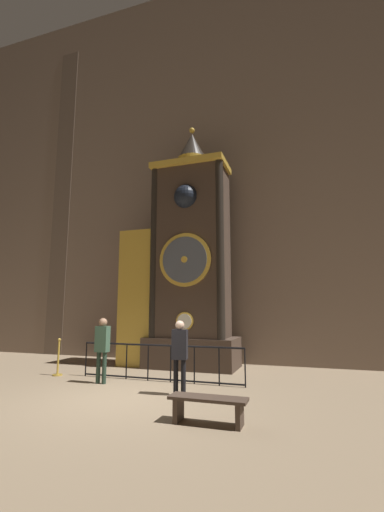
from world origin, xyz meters
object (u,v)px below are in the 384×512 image
object	(u,v)px
clock_tower	(182,264)
visitor_far	(180,350)
stanchion_post	(58,363)
visitor_bench	(208,405)
visitor_near	(102,344)

from	to	relation	value
clock_tower	visitor_far	bearing A→B (deg)	-70.13
visitor_far	stanchion_post	xyz separation A→B (m)	(-4.19, 1.07, -0.64)
clock_tower	visitor_bench	xyz separation A→B (m)	(2.42, -5.22, -3.13)
visitor_near	visitor_far	xyz separation A→B (m)	(2.38, -0.53, -0.02)
clock_tower	visitor_near	xyz separation A→B (m)	(-1.09, -3.05, -2.43)
stanchion_post	visitor_bench	distance (m)	5.97
visitor_near	visitor_bench	distance (m)	4.18
visitor_bench	visitor_near	bearing A→B (deg)	148.32
visitor_near	stanchion_post	xyz separation A→B (m)	(-1.81, 0.54, -0.66)
visitor_near	visitor_bench	xyz separation A→B (m)	(3.51, -2.17, -0.69)
clock_tower	stanchion_post	xyz separation A→B (m)	(-2.90, -2.51, -3.10)
clock_tower	stanchion_post	world-z (taller)	clock_tower
visitor_near	visitor_bench	world-z (taller)	visitor_near
visitor_bench	stanchion_post	bearing A→B (deg)	153.06
stanchion_post	clock_tower	bearing A→B (deg)	40.86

